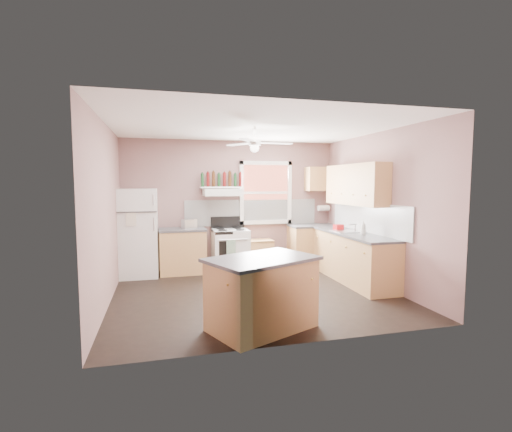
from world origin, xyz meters
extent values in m
plane|color=black|center=(0.00, 0.00, 0.00)|extent=(4.50, 4.50, 0.00)
plane|color=white|center=(0.00, 0.00, 2.70)|extent=(4.50, 4.50, 0.00)
cube|color=#7F5C59|center=(0.00, 2.02, 1.35)|extent=(4.50, 0.05, 2.70)
cube|color=#7F5C59|center=(2.27, 0.00, 1.35)|extent=(0.05, 4.00, 2.70)
cube|color=#7F5C59|center=(-2.27, 0.00, 1.35)|extent=(0.05, 4.00, 2.70)
cube|color=white|center=(0.45, 1.99, 1.18)|extent=(2.90, 0.03, 0.55)
cube|color=white|center=(2.23, 0.30, 1.18)|extent=(0.03, 2.60, 0.55)
cube|color=brown|center=(0.75, 1.98, 1.60)|extent=(1.00, 0.02, 1.20)
cube|color=white|center=(0.75, 1.96, 1.60)|extent=(1.16, 0.07, 1.36)
cube|color=white|center=(-1.90, 1.66, 0.85)|extent=(0.73, 0.71, 1.70)
cube|color=tan|center=(-1.06, 1.70, 0.43)|extent=(0.90, 0.60, 0.86)
cube|color=#3D3D3F|center=(-1.06, 1.70, 0.88)|extent=(0.92, 0.62, 0.04)
cube|color=silver|center=(-0.92, 1.73, 0.99)|extent=(0.32, 0.26, 0.18)
cube|color=white|center=(-0.10, 1.65, 0.43)|extent=(0.72, 0.64, 0.86)
cube|color=white|center=(-0.23, 1.75, 1.62)|extent=(0.78, 0.50, 0.14)
cube|color=white|center=(-0.23, 1.87, 1.72)|extent=(0.90, 0.26, 0.03)
cube|color=tan|center=(0.52, 1.75, 0.30)|extent=(0.62, 0.42, 0.61)
cube|color=tan|center=(1.75, 1.70, 0.43)|extent=(1.00, 0.60, 0.86)
cube|color=tan|center=(1.95, 0.30, 0.43)|extent=(0.60, 2.20, 0.86)
cube|color=#3D3D3F|center=(1.75, 1.70, 0.88)|extent=(1.02, 0.62, 0.04)
cube|color=#3D3D3F|center=(1.94, 0.30, 0.88)|extent=(0.62, 2.22, 0.04)
cube|color=silver|center=(1.94, 0.50, 0.90)|extent=(0.55, 0.45, 0.03)
cylinder|color=silver|center=(2.10, 0.50, 0.97)|extent=(0.03, 0.03, 0.14)
cube|color=tan|center=(2.08, 0.50, 1.78)|extent=(0.33, 1.80, 0.76)
cube|color=tan|center=(1.95, 1.83, 1.90)|extent=(0.60, 0.33, 0.52)
cylinder|color=white|center=(2.07, 1.86, 1.25)|extent=(0.26, 0.12, 0.12)
cube|color=tan|center=(-0.28, -1.46, 0.43)|extent=(1.44, 1.21, 0.86)
cube|color=#3D3D3F|center=(-0.28, -1.46, 0.88)|extent=(1.53, 1.30, 0.04)
cylinder|color=white|center=(0.00, 0.00, 2.45)|extent=(0.20, 0.20, 0.08)
imported|color=silver|center=(1.98, 0.01, 1.03)|extent=(0.10, 0.10, 0.25)
cube|color=red|center=(1.90, 0.78, 0.95)|extent=(0.20, 0.16, 0.10)
cylinder|color=#143819|center=(-0.63, 1.87, 1.87)|extent=(0.06, 0.06, 0.27)
cylinder|color=#590F0F|center=(-0.52, 1.87, 1.88)|extent=(0.06, 0.06, 0.29)
cylinder|color=#3F230F|center=(-0.40, 1.87, 1.89)|extent=(0.06, 0.06, 0.31)
cylinder|color=#143819|center=(-0.29, 1.87, 1.87)|extent=(0.06, 0.06, 0.27)
cylinder|color=#590F0F|center=(-0.17, 1.87, 1.88)|extent=(0.06, 0.06, 0.29)
cylinder|color=#3F230F|center=(-0.06, 1.87, 1.89)|extent=(0.06, 0.06, 0.31)
cylinder|color=#143819|center=(0.06, 1.87, 1.87)|extent=(0.06, 0.06, 0.27)
cylinder|color=#590F0F|center=(0.17, 1.87, 1.88)|extent=(0.06, 0.06, 0.29)
camera|label=1|loc=(-1.47, -5.79, 1.81)|focal=26.00mm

